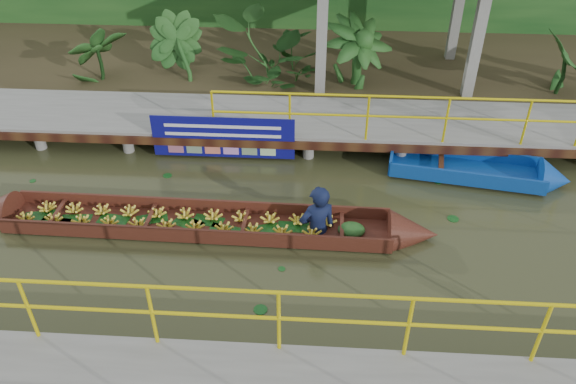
{
  "coord_description": "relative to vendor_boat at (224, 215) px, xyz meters",
  "views": [
    {
      "loc": [
        1.21,
        -7.79,
        6.5
      ],
      "look_at": [
        0.69,
        0.5,
        0.6
      ],
      "focal_mm": 35.0,
      "sensor_mm": 36.0,
      "label": 1
    }
  ],
  "objects": [
    {
      "name": "far_dock",
      "position": [
        0.46,
        3.33,
        0.16
      ],
      "size": [
        16.0,
        2.06,
        1.66
      ],
      "color": "slate",
      "rests_on": "ground"
    },
    {
      "name": "moored_blue_boat",
      "position": [
        5.57,
        1.92,
        -0.17
      ],
      "size": [
        3.7,
        1.49,
        0.86
      ],
      "rotation": [
        0.0,
        0.0,
        -0.17
      ],
      "color": "#0D3C93",
      "rests_on": "ground"
    },
    {
      "name": "land_strip",
      "position": [
        0.44,
        7.4,
        -0.1
      ],
      "size": [
        30.0,
        8.0,
        0.45
      ],
      "primitive_type": "cube",
      "color": "#322A19",
      "rests_on": "ground"
    },
    {
      "name": "vendor_boat",
      "position": [
        0.0,
        0.0,
        0.0
      ],
      "size": [
        8.69,
        1.06,
        2.27
      ],
      "rotation": [
        0.0,
        0.0,
        -0.02
      ],
      "color": "#3D1A10",
      "rests_on": "ground"
    },
    {
      "name": "ground",
      "position": [
        0.44,
        -0.1,
        -0.32
      ],
      "size": [
        80.0,
        80.0,
        0.0
      ],
      "primitive_type": "plane",
      "color": "#33351A",
      "rests_on": "ground"
    },
    {
      "name": "tropical_plants",
      "position": [
        2.24,
        5.2,
        0.81
      ],
      "size": [
        14.08,
        1.08,
        1.35
      ],
      "color": "#154116",
      "rests_on": "ground"
    },
    {
      "name": "blue_banner",
      "position": [
        -0.37,
        2.38,
        0.24
      ],
      "size": [
        3.05,
        0.04,
        0.95
      ],
      "color": "navy",
      "rests_on": "ground"
    }
  ]
}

